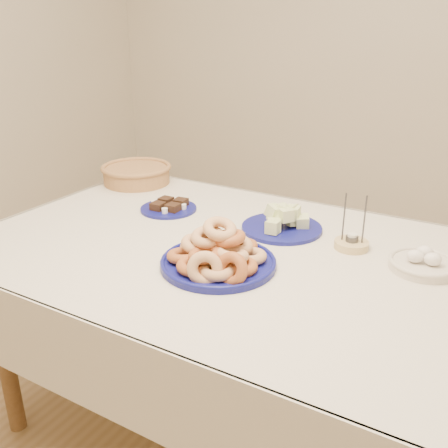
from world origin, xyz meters
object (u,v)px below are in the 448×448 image
(dining_table, at_px, (232,277))
(candle_holder, at_px, (351,243))
(melon_plate, at_px, (283,222))
(brownie_plate, at_px, (169,207))
(wicker_basket, at_px, (137,173))
(donut_platter, at_px, (218,256))
(egg_bowl, at_px, (423,263))

(dining_table, height_order, candle_holder, candle_holder)
(dining_table, relative_size, melon_plate, 4.74)
(brownie_plate, bearing_deg, wicker_basket, 147.17)
(donut_platter, xyz_separation_m, egg_bowl, (0.53, 0.29, -0.02))
(brownie_plate, bearing_deg, candle_holder, 0.72)
(dining_table, xyz_separation_m, brownie_plate, (-0.38, 0.18, 0.12))
(melon_plate, height_order, egg_bowl, melon_plate)
(donut_platter, height_order, brownie_plate, donut_platter)
(brownie_plate, xyz_separation_m, wicker_basket, (-0.33, 0.22, 0.03))
(dining_table, xyz_separation_m, melon_plate, (0.08, 0.22, 0.14))
(melon_plate, bearing_deg, wicker_basket, 167.35)
(melon_plate, distance_m, egg_bowl, 0.48)
(dining_table, distance_m, melon_plate, 0.27)
(donut_platter, height_order, wicker_basket, donut_platter)
(candle_holder, bearing_deg, brownie_plate, -179.28)
(wicker_basket, distance_m, candle_holder, 1.07)
(melon_plate, distance_m, brownie_plate, 0.46)
(melon_plate, bearing_deg, dining_table, -110.38)
(donut_platter, height_order, candle_holder, candle_holder)
(dining_table, bearing_deg, melon_plate, 69.62)
(dining_table, relative_size, brownie_plate, 6.00)
(brownie_plate, bearing_deg, donut_platter, -37.81)
(melon_plate, height_order, wicker_basket, melon_plate)
(melon_plate, relative_size, candle_holder, 1.98)
(melon_plate, distance_m, wicker_basket, 0.82)
(dining_table, height_order, wicker_basket, wicker_basket)
(wicker_basket, bearing_deg, donut_platter, -35.67)
(wicker_basket, height_order, egg_bowl, wicker_basket)
(dining_table, distance_m, candle_holder, 0.40)
(dining_table, bearing_deg, donut_platter, -76.82)
(donut_platter, distance_m, melon_plate, 0.36)
(donut_platter, distance_m, wicker_basket, 0.92)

